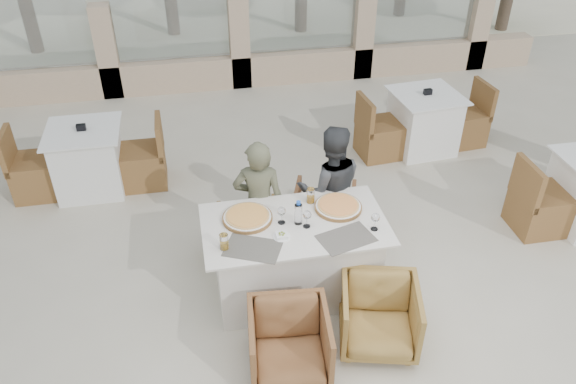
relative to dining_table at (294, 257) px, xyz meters
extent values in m
plane|color=beige|center=(0.10, -0.05, -0.39)|extent=(80.00, 80.00, 0.00)
cube|color=#5C584F|center=(-0.40, -0.26, 0.39)|extent=(0.53, 0.46, 0.00)
cube|color=#605A52|center=(0.38, -0.28, 0.39)|extent=(0.51, 0.41, 0.00)
cylinder|color=orange|center=(-0.39, 0.14, 0.41)|extent=(0.47, 0.47, 0.06)
cylinder|color=orange|center=(0.43, 0.14, 0.41)|extent=(0.54, 0.54, 0.06)
cylinder|color=#A2BBD5|center=(0.03, 0.00, 0.50)|extent=(0.08, 0.08, 0.23)
cylinder|color=gold|center=(-0.63, -0.21, 0.46)|extent=(0.09, 0.09, 0.14)
cylinder|color=orange|center=(0.21, 0.29, 0.46)|extent=(0.09, 0.09, 0.15)
imported|color=brown|center=(-0.31, 0.52, -0.11)|extent=(0.62, 0.63, 0.56)
imported|color=brown|center=(0.45, 0.70, -0.10)|extent=(0.79, 0.80, 0.57)
imported|color=brown|center=(-0.22, -0.88, -0.09)|extent=(0.68, 0.70, 0.58)
imported|color=olive|center=(0.56, -0.74, -0.09)|extent=(0.76, 0.78, 0.58)
imported|color=#585A41|center=(-0.24, 0.50, 0.28)|extent=(0.54, 0.41, 1.32)
imported|color=#3A3C3F|center=(0.48, 0.60, 0.29)|extent=(0.69, 0.56, 1.34)
camera|label=1|loc=(-0.79, -3.74, 3.36)|focal=35.00mm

